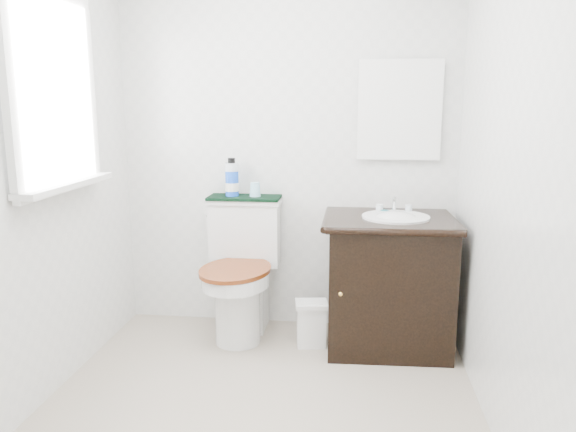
% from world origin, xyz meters
% --- Properties ---
extents(floor, '(2.40, 2.40, 0.00)m').
position_xyz_m(floor, '(0.00, 0.00, 0.00)').
color(floor, '#A39883').
rests_on(floor, ground).
extents(wall_back, '(2.40, 0.00, 2.40)m').
position_xyz_m(wall_back, '(0.00, 1.20, 1.20)').
color(wall_back, silver).
rests_on(wall_back, ground).
extents(wall_front, '(2.40, 0.00, 2.40)m').
position_xyz_m(wall_front, '(0.00, -1.20, 1.20)').
color(wall_front, silver).
rests_on(wall_front, ground).
extents(wall_left, '(0.00, 2.40, 2.40)m').
position_xyz_m(wall_left, '(-1.10, 0.00, 1.20)').
color(wall_left, silver).
rests_on(wall_left, ground).
extents(wall_right, '(0.00, 2.40, 2.40)m').
position_xyz_m(wall_right, '(1.10, 0.00, 1.20)').
color(wall_right, silver).
rests_on(wall_right, ground).
extents(window, '(0.02, 0.70, 0.90)m').
position_xyz_m(window, '(-1.07, 0.25, 1.55)').
color(window, white).
rests_on(window, wall_left).
extents(mirror, '(0.50, 0.02, 0.60)m').
position_xyz_m(mirror, '(0.71, 1.18, 1.45)').
color(mirror, silver).
rests_on(mirror, wall_back).
extents(toilet, '(0.50, 0.68, 0.88)m').
position_xyz_m(toilet, '(-0.27, 0.96, 0.38)').
color(toilet, white).
rests_on(toilet, floor).
extents(vanity, '(0.79, 0.68, 0.92)m').
position_xyz_m(vanity, '(0.67, 0.90, 0.43)').
color(vanity, black).
rests_on(vanity, floor).
extents(trash_bin, '(0.22, 0.19, 0.28)m').
position_xyz_m(trash_bin, '(0.20, 0.83, 0.15)').
color(trash_bin, white).
rests_on(trash_bin, floor).
extents(towel, '(0.47, 0.22, 0.02)m').
position_xyz_m(towel, '(-0.27, 1.09, 0.89)').
color(towel, black).
rests_on(towel, toilet).
extents(mouthwash_bottle, '(0.09, 0.09, 0.25)m').
position_xyz_m(mouthwash_bottle, '(-0.35, 1.09, 1.01)').
color(mouthwash_bottle, blue).
rests_on(mouthwash_bottle, towel).
extents(cup, '(0.07, 0.07, 0.09)m').
position_xyz_m(cup, '(-0.20, 1.09, 0.94)').
color(cup, '#91D1EE').
rests_on(cup, towel).
extents(soap_bar, '(0.08, 0.05, 0.02)m').
position_xyz_m(soap_bar, '(0.63, 1.03, 0.83)').
color(soap_bar, '#16646E').
rests_on(soap_bar, vanity).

